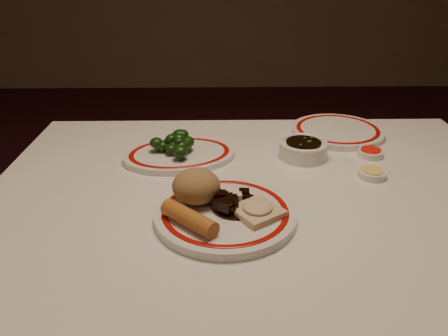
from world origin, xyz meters
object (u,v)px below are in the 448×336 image
(fried_wonton, at_px, (257,210))
(broccoli_pile, at_px, (177,143))
(spring_roll, at_px, (189,218))
(main_plate, at_px, (225,214))
(rice_mound, at_px, (196,186))
(dining_table, at_px, (261,227))
(stirfry_heap, at_px, (231,202))
(broccoli_plate, at_px, (180,155))
(soy_bowl, at_px, (303,150))

(fried_wonton, xyz_separation_m, broccoli_pile, (-0.17, 0.30, 0.01))
(spring_roll, distance_m, fried_wonton, 0.13)
(main_plate, xyz_separation_m, rice_mound, (-0.06, 0.04, 0.04))
(dining_table, bearing_deg, main_plate, -127.88)
(dining_table, height_order, spring_roll, spring_roll)
(main_plate, bearing_deg, dining_table, 52.12)
(stirfry_heap, relative_size, broccoli_plate, 0.32)
(rice_mound, height_order, broccoli_pile, rice_mound)
(stirfry_heap, height_order, broccoli_pile, broccoli_pile)
(main_plate, bearing_deg, broccoli_plate, 110.92)
(rice_mound, bearing_deg, fried_wonton, -23.95)
(soy_bowl, bearing_deg, rice_mound, -136.47)
(dining_table, distance_m, main_plate, 0.17)
(stirfry_heap, bearing_deg, fried_wonton, -29.07)
(main_plate, xyz_separation_m, broccoli_plate, (-0.11, 0.28, -0.00))
(dining_table, height_order, broccoli_plate, broccoli_plate)
(main_plate, height_order, fried_wonton, fried_wonton)
(rice_mound, height_order, stirfry_heap, rice_mound)
(stirfry_heap, distance_m, broccoli_plate, 0.30)
(dining_table, height_order, fried_wonton, fried_wonton)
(soy_bowl, bearing_deg, spring_roll, -128.74)
(broccoli_plate, xyz_separation_m, soy_bowl, (0.31, -0.00, 0.01))
(stirfry_heap, height_order, broccoli_plate, stirfry_heap)
(fried_wonton, xyz_separation_m, stirfry_heap, (-0.05, 0.03, 0.00))
(spring_roll, distance_m, broccoli_plate, 0.34)
(dining_table, bearing_deg, broccoli_plate, 137.42)
(soy_bowl, bearing_deg, broccoli_pile, 179.50)
(spring_roll, xyz_separation_m, broccoli_plate, (-0.04, 0.33, -0.03))
(main_plate, relative_size, stirfry_heap, 3.39)
(rice_mound, bearing_deg, spring_roll, -96.27)
(spring_roll, relative_size, stirfry_heap, 1.17)
(stirfry_heap, bearing_deg, soy_bowl, 54.66)
(main_plate, relative_size, fried_wonton, 3.10)
(fried_wonton, distance_m, broccoli_pile, 0.35)
(rice_mound, height_order, broccoli_plate, rice_mound)
(rice_mound, distance_m, soy_bowl, 0.36)
(main_plate, bearing_deg, spring_roll, -141.68)
(stirfry_heap, bearing_deg, spring_roll, -140.02)
(dining_table, xyz_separation_m, stirfry_heap, (-0.07, -0.09, 0.12))
(main_plate, height_order, rice_mound, rice_mound)
(main_plate, relative_size, spring_roll, 2.90)
(spring_roll, relative_size, fried_wonton, 1.07)
(main_plate, bearing_deg, rice_mound, 147.09)
(stirfry_heap, relative_size, broccoli_pile, 0.93)
(main_plate, xyz_separation_m, fried_wonton, (0.06, -0.02, 0.02))
(broccoli_pile, bearing_deg, fried_wonton, -60.04)
(broccoli_plate, height_order, broccoli_pile, broccoli_pile)
(main_plate, distance_m, soy_bowl, 0.35)
(dining_table, relative_size, broccoli_plate, 3.78)
(broccoli_pile, height_order, soy_bowl, broccoli_pile)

